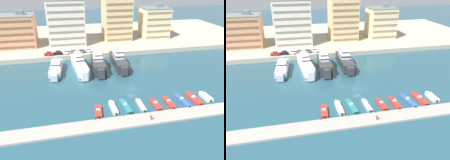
{
  "view_description": "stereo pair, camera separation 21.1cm",
  "coord_description": "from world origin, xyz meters",
  "views": [
    {
      "loc": [
        -21.19,
        -63.73,
        35.88
      ],
      "look_at": [
        -6.15,
        3.53,
        2.5
      ],
      "focal_mm": 35.0,
      "sensor_mm": 36.0,
      "label": 1
    },
    {
      "loc": [
        -20.99,
        -63.77,
        35.88
      ],
      "look_at": [
        -6.15,
        3.53,
        2.5
      ],
      "focal_mm": 35.0,
      "sensor_mm": 36.0,
      "label": 2
    }
  ],
  "objects": [
    {
      "name": "ground_plane",
      "position": [
        0.0,
        0.0,
        0.0
      ],
      "size": [
        400.0,
        400.0,
        0.0
      ],
      "primitive_type": "plane",
      "color": "#234C5B"
    },
    {
      "name": "quay_promenade",
      "position": [
        0.0,
        68.65,
        1.06
      ],
      "size": [
        180.0,
        70.0,
        2.12
      ],
      "primitive_type": "cube",
      "color": "#ADA38E",
      "rests_on": "ground"
    },
    {
      "name": "pier_dock",
      "position": [
        0.0,
        -17.97,
        0.28
      ],
      "size": [
        120.0,
        5.19,
        0.55
      ],
      "primitive_type": "cube",
      "color": "#9E998E",
      "rests_on": "ground"
    },
    {
      "name": "yacht_silver_far_left",
      "position": [
        -25.55,
        20.57,
        1.72
      ],
      "size": [
        5.58,
        18.77,
        6.04
      ],
      "color": "silver",
      "rests_on": "ground"
    },
    {
      "name": "yacht_white_left",
      "position": [
        -16.1,
        20.39,
        2.61
      ],
      "size": [
        6.15,
        22.88,
        8.63
      ],
      "color": "white",
      "rests_on": "ground"
    },
    {
      "name": "yacht_charcoal_mid_left",
      "position": [
        -8.4,
        19.49,
        2.68
      ],
      "size": [
        5.76,
        20.12,
        8.8
      ],
      "color": "#333338",
      "rests_on": "ground"
    },
    {
      "name": "yacht_charcoal_center_left",
      "position": [
        0.79,
        21.34,
        2.64
      ],
      "size": [
        5.3,
        21.79,
        8.94
      ],
      "color": "#333338",
      "rests_on": "ground"
    },
    {
      "name": "motorboat_red_far_left",
      "position": [
        -13.62,
        -11.74,
        0.43
      ],
      "size": [
        2.56,
        6.53,
        1.21
      ],
      "color": "red",
      "rests_on": "ground"
    },
    {
      "name": "motorboat_cream_left",
      "position": [
        -8.95,
        -10.72,
        0.49
      ],
      "size": [
        1.69,
        7.58,
        1.45
      ],
      "color": "beige",
      "rests_on": "ground"
    },
    {
      "name": "motorboat_teal_mid_left",
      "position": [
        -5.19,
        -10.93,
        0.5
      ],
      "size": [
        2.41,
        8.14,
        1.37
      ],
      "color": "teal",
      "rests_on": "ground"
    },
    {
      "name": "motorboat_grey_center_left",
      "position": [
        -0.53,
        -11.16,
        0.4
      ],
      "size": [
        1.67,
        7.36,
        1.24
      ],
      "color": "#9EA3A8",
      "rests_on": "ground"
    },
    {
      "name": "motorboat_red_center",
      "position": [
        3.93,
        -11.85,
        0.46
      ],
      "size": [
        1.84,
        6.66,
        1.37
      ],
      "color": "red",
      "rests_on": "ground"
    },
    {
      "name": "motorboat_red_center_right",
      "position": [
        8.24,
        -11.84,
        0.48
      ],
      "size": [
        2.0,
        7.34,
        1.35
      ],
      "color": "red",
      "rests_on": "ground"
    },
    {
      "name": "motorboat_blue_mid_right",
      "position": [
        12.84,
        -11.69,
        0.51
      ],
      "size": [
        2.26,
        8.21,
        1.48
      ],
      "color": "#33569E",
      "rests_on": "ground"
    },
    {
      "name": "motorboat_red_right",
      "position": [
        17.11,
        -11.21,
        0.42
      ],
      "size": [
        2.55,
        8.1,
        1.24
      ],
      "color": "red",
      "rests_on": "ground"
    },
    {
      "name": "motorboat_cream_far_right",
      "position": [
        21.5,
        -11.05,
        0.48
      ],
      "size": [
        2.25,
        6.19,
        0.95
      ],
      "color": "beige",
      "rests_on": "ground"
    },
    {
      "name": "car_red_far_left",
      "position": [
        -28.7,
        36.08,
        3.1
      ],
      "size": [
        4.21,
        2.14,
        1.8
      ],
      "color": "red",
      "rests_on": "quay_promenade"
    },
    {
      "name": "car_black_left",
      "position": [
        -24.56,
        36.35,
        3.1
      ],
      "size": [
        4.13,
        1.98,
        1.8
      ],
      "color": "black",
      "rests_on": "quay_promenade"
    },
    {
      "name": "car_white_mid_left",
      "position": [
        -21.01,
        36.32,
        3.1
      ],
      "size": [
        4.22,
        2.17,
        1.8
      ],
      "color": "white",
      "rests_on": "quay_promenade"
    },
    {
      "name": "car_grey_center_left",
      "position": [
        -17.74,
        36.57,
        3.1
      ],
      "size": [
        4.11,
        1.93,
        1.8
      ],
      "color": "slate",
      "rests_on": "quay_promenade"
    },
    {
      "name": "car_grey_center",
      "position": [
        -13.8,
        36.78,
        3.1
      ],
      "size": [
        4.17,
        2.05,
        1.8
      ],
      "color": "slate",
      "rests_on": "quay_promenade"
    },
    {
      "name": "car_white_center_right",
      "position": [
        -10.39,
        36.91,
        3.1
      ],
      "size": [
        4.24,
        2.22,
        1.8
      ],
      "color": "white",
      "rests_on": "quay_promenade"
    },
    {
      "name": "apartment_block_far_left",
      "position": [
        -44.13,
        54.22,
        10.2
      ],
      "size": [
        18.58,
        14.04,
        18.04
      ],
      "color": "tan",
      "rests_on": "quay_promenade"
    },
    {
      "name": "apartment_block_left",
      "position": [
        -19.39,
        54.42,
        13.7
      ],
      "size": [
        18.95,
        16.44,
        25.06
      ],
      "color": "silver",
      "rests_on": "quay_promenade"
    },
    {
      "name": "apartment_block_mid_left",
      "position": [
        8.5,
        57.16,
        14.79
      ],
      "size": [
        15.27,
        14.1,
        27.19
      ],
      "color": "#E0BC84",
      "rests_on": "quay_promenade"
    },
    {
      "name": "apartment_block_center_left",
      "position": [
        31.09,
        56.87,
        10.71
      ],
      "size": [
        15.4,
        13.57,
        19.03
      ],
      "color": "beige",
      "rests_on": "quay_promenade"
    },
    {
      "name": "pedestrian_near_edge",
      "position": [
        -0.45,
        -18.97,
        1.51
      ],
      "size": [
        0.46,
        0.48,
        1.61
      ],
      "color": "#7A6B56",
      "rests_on": "pier_dock"
    },
    {
      "name": "bollard_west",
      "position": [
        -15.11,
        -15.63,
        0.88
      ],
      "size": [
        0.2,
        0.2,
        0.61
      ],
      "color": "#2D2D33",
      "rests_on": "pier_dock"
    },
    {
      "name": "bollard_west_mid",
      "position": [
        -7.28,
        -15.63,
        0.88
      ],
      "size": [
        0.2,
        0.2,
        0.61
      ],
      "color": "#2D2D33",
      "rests_on": "pier_dock"
    },
    {
      "name": "bollard_east_mid",
      "position": [
        0.56,
        -15.63,
        0.88
      ],
      "size": [
        0.2,
        0.2,
        0.61
      ],
      "color": "#2D2D33",
      "rests_on": "pier_dock"
    }
  ]
}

